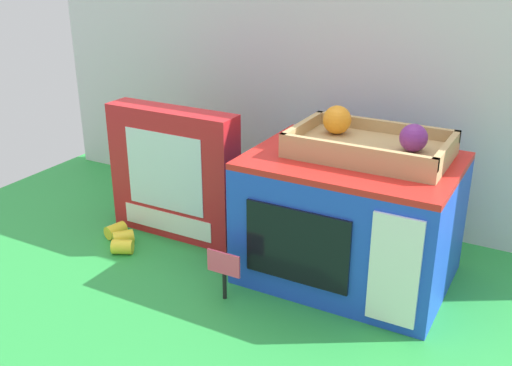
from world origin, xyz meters
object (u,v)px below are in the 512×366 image
at_px(price_sign, 224,268).
at_px(loose_toy_banana, 120,238).
at_px(food_groups_crate, 370,144).
at_px(cookie_set_box, 174,173).
at_px(toy_microwave, 350,219).

xyz_separation_m(price_sign, loose_toy_banana, (-0.32, 0.07, -0.05)).
height_order(food_groups_crate, cookie_set_box, food_groups_crate).
bearing_deg(toy_microwave, loose_toy_banana, -166.27).
distance_m(food_groups_crate, cookie_set_box, 0.46).
relative_size(toy_microwave, loose_toy_banana, 3.45).
relative_size(toy_microwave, price_sign, 3.95).
bearing_deg(food_groups_crate, cookie_set_box, -174.33).
xyz_separation_m(toy_microwave, price_sign, (-0.17, -0.20, -0.06)).
distance_m(toy_microwave, price_sign, 0.27).
xyz_separation_m(toy_microwave, food_groups_crate, (0.02, 0.03, 0.15)).
relative_size(cookie_set_box, loose_toy_banana, 2.73).
bearing_deg(food_groups_crate, toy_microwave, -119.94).
bearing_deg(cookie_set_box, price_sign, -37.03).
distance_m(food_groups_crate, loose_toy_banana, 0.60).
bearing_deg(food_groups_crate, price_sign, -130.15).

